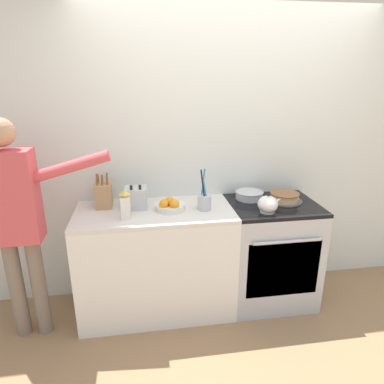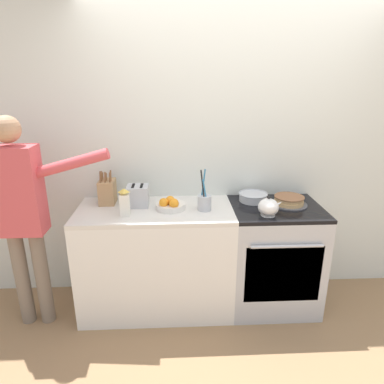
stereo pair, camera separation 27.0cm
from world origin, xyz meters
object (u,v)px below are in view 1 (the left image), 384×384
(layer_cake, at_px, (284,197))
(person_baker, at_px, (16,214))
(tea_kettle, at_px, (268,204))
(fruit_bowl, at_px, (170,205))
(utensil_crock, at_px, (204,201))
(knife_block, at_px, (104,194))
(stove_range, at_px, (270,252))
(mixing_bowl, at_px, (249,195))
(milk_carton, at_px, (125,205))
(toaster, at_px, (136,198))

(layer_cake, height_order, person_baker, person_baker)
(tea_kettle, relative_size, person_baker, 0.12)
(fruit_bowl, relative_size, person_baker, 0.14)
(person_baker, bearing_deg, utensil_crock, 10.77)
(layer_cake, relative_size, knife_block, 1.04)
(utensil_crock, bearing_deg, tea_kettle, -15.72)
(stove_range, bearing_deg, mixing_bowl, 138.70)
(layer_cake, bearing_deg, mixing_bowl, 159.09)
(knife_block, height_order, milk_carton, knife_block)
(layer_cake, relative_size, fruit_bowl, 1.26)
(utensil_crock, bearing_deg, milk_carton, -172.18)
(layer_cake, distance_m, mixing_bowl, 0.30)
(milk_carton, bearing_deg, fruit_bowl, 18.57)
(layer_cake, xyz_separation_m, milk_carton, (-1.33, -0.16, 0.07))
(person_baker, bearing_deg, milk_carton, 8.30)
(tea_kettle, bearing_deg, knife_block, 165.42)
(toaster, bearing_deg, person_baker, -164.00)
(fruit_bowl, xyz_separation_m, milk_carton, (-0.34, -0.12, 0.06))
(person_baker, bearing_deg, tea_kettle, 5.35)
(tea_kettle, bearing_deg, fruit_bowl, 167.58)
(toaster, bearing_deg, fruit_bowl, -19.54)
(tea_kettle, distance_m, fruit_bowl, 0.77)
(knife_block, relative_size, utensil_crock, 0.86)
(utensil_crock, xyz_separation_m, milk_carton, (-0.62, -0.08, 0.04))
(layer_cake, height_order, milk_carton, milk_carton)
(milk_carton, bearing_deg, toaster, 69.57)
(layer_cake, xyz_separation_m, toaster, (-1.25, 0.05, 0.05))
(stove_range, relative_size, fruit_bowl, 3.85)
(layer_cake, height_order, utensil_crock, utensil_crock)
(fruit_bowl, xyz_separation_m, toaster, (-0.27, 0.09, 0.05))
(layer_cake, bearing_deg, toaster, 177.93)
(knife_block, xyz_separation_m, toaster, (0.26, -0.07, -0.02))
(milk_carton, bearing_deg, layer_cake, 7.04)
(toaster, bearing_deg, stove_range, -4.33)
(layer_cake, height_order, toaster, toaster)
(mixing_bowl, bearing_deg, toaster, -176.40)
(tea_kettle, distance_m, knife_block, 1.33)
(mixing_bowl, bearing_deg, milk_carton, -165.56)
(stove_range, bearing_deg, knife_block, 173.53)
(tea_kettle, height_order, fruit_bowl, tea_kettle)
(stove_range, bearing_deg, person_baker, -175.55)
(knife_block, xyz_separation_m, fruit_bowl, (0.53, -0.17, -0.06))
(mixing_bowl, distance_m, person_baker, 1.84)
(stove_range, distance_m, tea_kettle, 0.57)
(tea_kettle, relative_size, utensil_crock, 0.58)
(layer_cake, relative_size, mixing_bowl, 1.21)
(stove_range, distance_m, person_baker, 2.06)
(mixing_bowl, distance_m, milk_carton, 1.09)
(mixing_bowl, height_order, fruit_bowl, fruit_bowl)
(utensil_crock, relative_size, milk_carton, 1.52)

